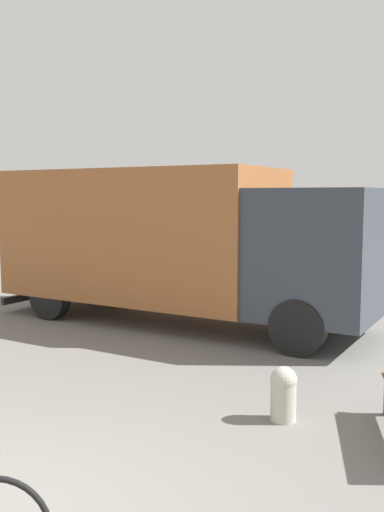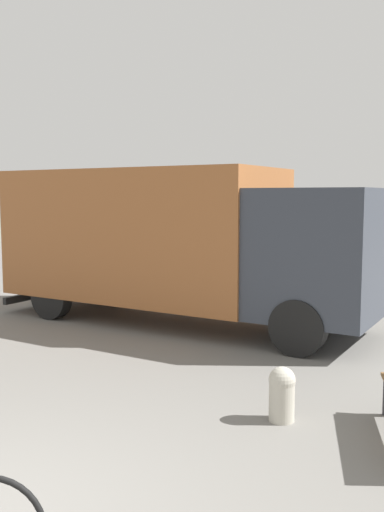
{
  "view_description": "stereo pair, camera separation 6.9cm",
  "coord_description": "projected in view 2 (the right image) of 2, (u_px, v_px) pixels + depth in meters",
  "views": [
    {
      "loc": [
        3.51,
        -2.67,
        2.6
      ],
      "look_at": [
        -0.42,
        5.19,
        1.66
      ],
      "focal_mm": 40.0,
      "sensor_mm": 36.0,
      "label": 1
    },
    {
      "loc": [
        3.57,
        -2.64,
        2.6
      ],
      "look_at": [
        -0.42,
        5.19,
        1.66
      ],
      "focal_mm": 40.0,
      "sensor_mm": 36.0,
      "label": 2
    }
  ],
  "objects": [
    {
      "name": "bollard_near_bench",
      "position": [
        282.0,
        392.0,
        6.55
      ],
      "size": [
        0.31,
        0.31,
        0.64
      ],
      "color": "#B2AD9E",
      "rests_on": "ground"
    },
    {
      "name": "delivery_truck",
      "position": [
        178.0,
        239.0,
        11.55
      ],
      "size": [
        7.99,
        2.99,
        3.11
      ],
      "rotation": [
        0.0,
        0.0,
        -0.07
      ],
      "color": "#99592D",
      "rests_on": "ground"
    }
  ]
}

